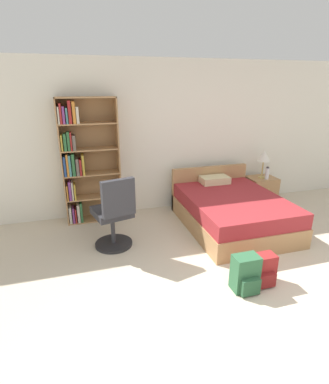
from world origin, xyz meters
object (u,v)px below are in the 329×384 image
at_px(bookshelf, 83,162).
at_px(backpack_red, 260,271).
at_px(table_lamp, 264,156).
at_px(water_bottle, 267,173).
at_px(office_chair, 114,215).
at_px(backpack_green, 246,274).
at_px(nightstand, 261,190).
at_px(bed, 231,210).

bearing_deg(bookshelf, backpack_red, -52.46).
relative_size(table_lamp, water_bottle, 2.23).
bearing_deg(office_chair, table_lamp, 17.79).
distance_m(office_chair, table_lamp, 3.09).
bearing_deg(backpack_green, bookshelf, 123.53).
xyz_separation_m(office_chair, backpack_red, (1.48, -1.28, -0.33)).
height_order(bookshelf, backpack_green, bookshelf).
height_order(bookshelf, nightstand, bookshelf).
bearing_deg(table_lamp, water_bottle, -66.23).
distance_m(nightstand, backpack_green, 2.82).
bearing_deg(office_chair, backpack_green, -46.39).
height_order(nightstand, backpack_green, nightstand).
relative_size(bookshelf, bed, 1.06).
bearing_deg(bed, backpack_green, -112.27).
relative_size(bookshelf, backpack_red, 5.55).
xyz_separation_m(bookshelf, table_lamp, (3.24, -0.14, -0.10)).
bearing_deg(backpack_green, backpack_red, 13.02).
bearing_deg(backpack_green, water_bottle, 51.96).
height_order(table_lamp, backpack_red, table_lamp).
height_order(nightstand, water_bottle, water_bottle).
xyz_separation_m(bed, backpack_green, (-0.63, -1.53, -0.07)).
bearing_deg(bookshelf, office_chair, -72.97).
bearing_deg(office_chair, nightstand, 17.88).
xyz_separation_m(bookshelf, office_chair, (0.33, -1.08, -0.52)).
distance_m(bed, backpack_green, 1.65).
xyz_separation_m(bookshelf, bed, (2.22, -0.88, -0.75)).
bearing_deg(backpack_red, backpack_green, -166.98).
relative_size(bed, backpack_green, 4.53).
height_order(nightstand, backpack_red, nightstand).
distance_m(bed, backpack_red, 1.54).
distance_m(bed, office_chair, 1.91).
bearing_deg(water_bottle, backpack_green, -128.04).
distance_m(table_lamp, backpack_green, 2.89).
xyz_separation_m(table_lamp, water_bottle, (0.04, -0.10, -0.30)).
height_order(bed, backpack_green, bed).
xyz_separation_m(bookshelf, backpack_red, (1.81, -2.35, -0.85)).
bearing_deg(bed, water_bottle, 30.79).
distance_m(nightstand, water_bottle, 0.38).
distance_m(bookshelf, backpack_red, 3.09).
xyz_separation_m(water_bottle, backpack_red, (-1.48, -2.11, -0.45)).
height_order(bookshelf, table_lamp, bookshelf).
height_order(bed, table_lamp, table_lamp).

